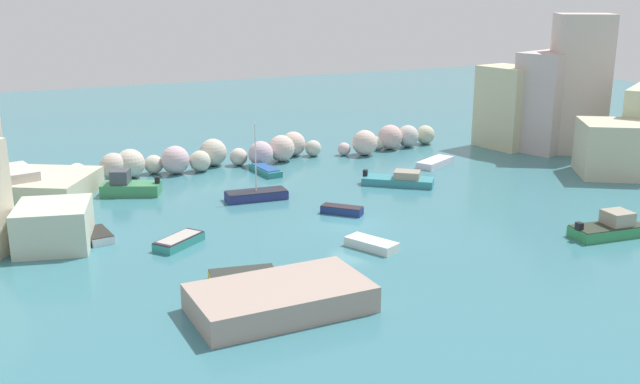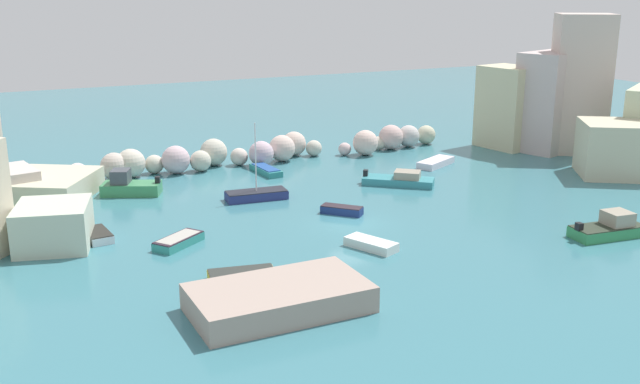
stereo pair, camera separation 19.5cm
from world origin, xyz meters
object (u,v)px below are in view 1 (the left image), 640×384
object	(u,v)px
moored_boat_5	(610,228)
moored_boat_10	(435,162)
moored_boat_4	(400,180)
moored_boat_6	(179,241)
moored_boat_2	(256,195)
moored_boat_8	(342,210)
moored_boat_7	(243,275)
stone_dock	(280,298)
moored_boat_3	(372,244)
moored_boat_9	(265,170)
moored_boat_0	(98,235)
moored_boat_1	(129,186)

from	to	relation	value
moored_boat_5	moored_boat_10	distance (m)	21.27
moored_boat_4	moored_boat_6	size ratio (longest dim) A/B	1.56
moored_boat_2	moored_boat_8	size ratio (longest dim) A/B	2.08
moored_boat_7	moored_boat_10	xyz separation A→B (m)	(25.04, 17.80, 0.02)
moored_boat_2	moored_boat_4	xyz separation A→B (m)	(12.13, -1.11, 0.06)
stone_dock	moored_boat_3	world-z (taller)	stone_dock
moored_boat_5	moored_boat_4	bearing A→B (deg)	114.34
moored_boat_3	moored_boat_8	distance (m)	7.34
stone_dock	moored_boat_9	world-z (taller)	stone_dock
moored_boat_5	moored_boat_0	bearing A→B (deg)	161.41
moored_boat_2	moored_boat_6	world-z (taller)	moored_boat_2
moored_boat_2	moored_boat_10	size ratio (longest dim) A/B	1.31
moored_boat_8	moored_boat_0	bearing A→B (deg)	39.84
moored_boat_6	moored_boat_9	size ratio (longest dim) A/B	0.88
moored_boat_9	moored_boat_3	bearing A→B (deg)	172.46
moored_boat_4	moored_boat_7	bearing A→B (deg)	-104.71
moored_boat_3	moored_boat_10	size ratio (longest dim) A/B	0.80
moored_boat_3	moored_boat_6	xyz separation A→B (m)	(-10.66, 5.72, 0.03)
moored_boat_4	moored_boat_10	distance (m)	7.80
moored_boat_5	moored_boat_1	bearing A→B (deg)	143.94
moored_boat_1	stone_dock	bearing A→B (deg)	119.66
moored_boat_3	moored_boat_7	xyz separation A→B (m)	(-8.98, -1.29, -0.01)
moored_boat_0	moored_boat_8	distance (m)	16.83
stone_dock	moored_boat_4	distance (m)	25.66
moored_boat_3	moored_boat_6	bearing A→B (deg)	38.08
moored_boat_10	moored_boat_8	bearing A→B (deg)	-174.16
moored_boat_3	moored_boat_6	world-z (taller)	moored_boat_6
moored_boat_5	moored_boat_8	distance (m)	18.00
moored_boat_7	moored_boat_8	size ratio (longest dim) A/B	1.37
moored_boat_3	moored_boat_6	distance (m)	12.10
moored_boat_6	moored_boat_2	bearing A→B (deg)	7.49
moored_boat_8	moored_boat_1	bearing A→B (deg)	3.68
moored_boat_3	moored_boat_9	world-z (taller)	moored_boat_9
stone_dock	moored_boat_3	xyz separation A→B (m)	(8.63, 5.90, -0.40)
moored_boat_0	moored_boat_8	xyz separation A→B (m)	(16.71, -2.00, 0.02)
stone_dock	moored_boat_2	world-z (taller)	moored_boat_2
moored_boat_3	moored_boat_7	world-z (taller)	moored_boat_3
moored_boat_1	moored_boat_8	world-z (taller)	moored_boat_1
stone_dock	moored_boat_1	size ratio (longest dim) A/B	1.80
stone_dock	moored_boat_9	bearing A→B (deg)	69.83
moored_boat_2	moored_boat_9	size ratio (longest dim) A/B	1.43
moored_boat_9	moored_boat_10	size ratio (longest dim) A/B	0.92
moored_boat_2	moored_boat_3	distance (m)	13.53
moored_boat_7	moored_boat_10	bearing A→B (deg)	-133.74
moored_boat_8	moored_boat_10	world-z (taller)	moored_boat_8
moored_boat_1	moored_boat_10	world-z (taller)	moored_boat_1
moored_boat_3	moored_boat_2	bearing A→B (deg)	-12.83
moored_boat_2	moored_boat_10	bearing A→B (deg)	15.52
moored_boat_0	moored_boat_7	distance (m)	12.10
moored_boat_2	moored_boat_9	world-z (taller)	moored_boat_2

